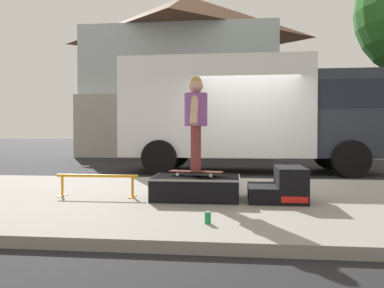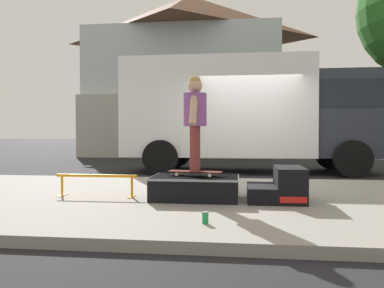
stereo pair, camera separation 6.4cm
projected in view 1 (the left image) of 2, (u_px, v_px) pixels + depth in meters
The scene contains 10 objects.
ground_plane at pixel (250, 181), 8.85m from camera, with size 140.00×140.00×0.00m, color black.
sidewalk_slab at pixel (256, 201), 5.87m from camera, with size 50.00×5.00×0.12m, color gray.
skate_box at pixel (196, 187), 5.70m from camera, with size 1.24×0.84×0.33m.
kicker_ramp at pixel (282, 187), 5.56m from camera, with size 0.78×0.85×0.48m.
grind_rail at pixel (97, 180), 5.94m from camera, with size 1.25×0.28×0.33m.
skateboard at pixel (196, 172), 5.75m from camera, with size 0.80×0.35×0.07m.
skater_kid at pixel (196, 115), 5.73m from camera, with size 0.33×0.70×1.37m.
soda_can at pixel (208, 218), 4.15m from camera, with size 0.07×0.07×0.13m.
box_truck at pixel (252, 110), 10.97m from camera, with size 6.91×2.63×3.05m.
house_behind at pixel (186, 74), 21.14m from camera, with size 9.54×8.23×8.40m.
Camera 1 is at (-0.26, -8.91, 1.06)m, focal length 37.27 mm.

